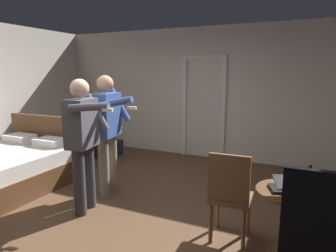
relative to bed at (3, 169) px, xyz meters
name	(u,v)px	position (x,y,z in m)	size (l,w,h in m)	color
ground_plane	(106,213)	(1.99, -0.03, -0.30)	(6.62, 6.62, 0.00)	brown
wall_back	(191,93)	(1.99, 3.03, 1.05)	(6.26, 0.12, 2.70)	silver
doorway_frame	(204,100)	(2.30, 2.95, 0.92)	(0.93, 0.08, 2.13)	white
bed	(3,169)	(0.00, 0.00, 0.00)	(1.68, 2.04, 1.02)	brown
side_table	(289,213)	(4.15, -0.06, 0.17)	(0.64, 0.64, 0.70)	brown
laptop	(290,187)	(4.14, -0.11, 0.45)	(0.41, 0.42, 0.16)	black
bottle_on_table	(309,183)	(4.29, -0.14, 0.52)	(0.06, 0.06, 0.29)	#2B2713
wooden_chair	(230,194)	(3.57, -0.01, 0.24)	(0.44, 0.44, 0.99)	brown
person_blue_shirt	(83,136)	(1.71, -0.08, 0.69)	(0.76, 0.60, 1.71)	#333338
person_striped_shirt	(107,126)	(1.65, 0.52, 0.72)	(0.78, 0.64, 1.75)	gray
suitcase_dark	(108,147)	(0.36, 2.25, -0.14)	(0.58, 0.32, 0.33)	#1E2D38
suitcase_small	(105,148)	(0.41, 2.06, -0.11)	(0.45, 0.39, 0.39)	black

